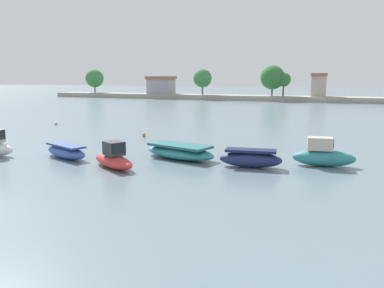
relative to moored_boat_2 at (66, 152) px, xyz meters
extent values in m
cube|color=black|center=(-4.43, -1.16, 1.07)|extent=(0.14, 0.64, 0.64)
ellipsoid|color=#3856A8|center=(0.00, 0.00, -0.05)|extent=(4.51, 2.82, 0.82)
cube|color=navy|center=(0.00, 0.00, 0.43)|extent=(3.63, 2.31, 0.13)
ellipsoid|color=#C63833|center=(4.57, -1.27, -0.05)|extent=(4.13, 3.12, 0.81)
cube|color=#333338|center=(4.68, -1.33, 0.77)|extent=(1.51, 1.44, 0.83)
cube|color=black|center=(5.19, -1.62, 0.85)|extent=(0.51, 0.81, 0.58)
ellipsoid|color=teal|center=(7.32, 2.65, -0.05)|extent=(5.84, 3.54, 0.82)
cube|color=#226367|center=(7.32, 2.65, 0.44)|extent=(4.69, 2.92, 0.17)
ellipsoid|color=navy|center=(12.37, 1.84, 0.03)|extent=(3.95, 1.70, 0.97)
cube|color=#161E41|center=(12.37, 1.84, 0.59)|extent=(3.16, 1.41, 0.16)
ellipsoid|color=teal|center=(16.55, 3.78, 0.06)|extent=(3.89, 1.64, 1.03)
cube|color=#BCB2A3|center=(16.27, 3.74, 0.96)|extent=(1.59, 1.11, 0.78)
cube|color=black|center=(17.01, 3.83, 1.04)|extent=(0.18, 0.85, 0.55)
sphere|color=white|center=(-13.39, 14.85, -0.25)|extent=(0.42, 0.42, 0.42)
sphere|color=orange|center=(0.39, 10.48, -0.27)|extent=(0.37, 0.37, 0.37)
cube|color=#9E998C|center=(2.62, 70.31, 0.11)|extent=(118.74, 6.82, 1.14)
cube|color=#99939E|center=(-26.67, 70.77, 2.56)|extent=(5.86, 5.26, 3.75)
cube|color=#995B42|center=(-26.67, 70.77, 4.79)|extent=(6.45, 5.78, 0.70)
cube|color=#B2A38E|center=(12.22, 71.20, 2.90)|extent=(3.06, 4.04, 4.44)
cube|color=#995B42|center=(12.22, 71.20, 5.47)|extent=(3.36, 4.45, 0.70)
cylinder|color=brown|center=(4.63, 69.63, 1.89)|extent=(0.36, 0.36, 2.42)
sphere|color=#2D6B33|center=(4.63, 69.63, 4.38)|extent=(3.20, 3.20, 3.20)
cylinder|color=brown|center=(2.09, 69.60, 1.69)|extent=(0.36, 0.36, 2.01)
sphere|color=#2D6B33|center=(2.09, 69.60, 4.89)|extent=(5.49, 5.49, 5.49)
cylinder|color=brown|center=(-47.51, 71.52, 1.63)|extent=(0.36, 0.36, 1.91)
sphere|color=#387A3D|center=(-47.51, 71.52, 4.58)|extent=(4.99, 4.99, 4.99)
cylinder|color=brown|center=(-14.74, 69.17, 1.77)|extent=(0.36, 0.36, 2.17)
sphere|color=#387A3D|center=(-14.74, 69.17, 4.64)|extent=(4.46, 4.46, 4.46)
camera|label=1|loc=(17.43, -21.23, 5.04)|focal=36.44mm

